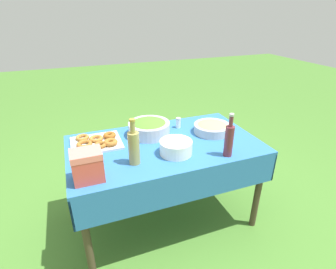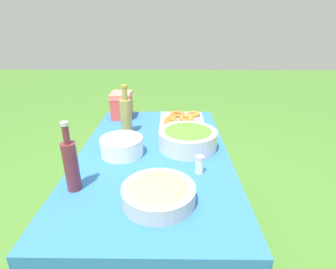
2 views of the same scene
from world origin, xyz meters
name	(u,v)px [view 1 (image 1 of 2)]	position (x,y,z in m)	size (l,w,h in m)	color
ground_plane	(165,216)	(0.00, 0.00, 0.00)	(14.00, 14.00, 0.00)	#477A2D
picnic_table	(165,154)	(0.00, 0.00, 0.62)	(1.42, 0.82, 0.72)	#2D6BB2
salad_bowl	(149,127)	(-0.06, 0.19, 0.78)	(0.33, 0.33, 0.13)	silver
pasta_bowl	(212,127)	(0.43, 0.05, 0.76)	(0.29, 0.29, 0.09)	#B2B7BC
donut_platter	(97,142)	(-0.48, 0.17, 0.74)	(0.37, 0.31, 0.05)	silver
plate_stack	(176,147)	(0.02, -0.17, 0.76)	(0.23, 0.23, 0.10)	white
olive_oil_bottle	(134,147)	(-0.28, -0.19, 0.84)	(0.07, 0.07, 0.31)	#998E4C
wine_bottle	(229,140)	(0.35, -0.32, 0.84)	(0.06, 0.06, 0.31)	maroon
cooler_box	(87,166)	(-0.58, -0.27, 0.81)	(0.18, 0.14, 0.19)	#E04C42
salt_shaker	(178,123)	(0.21, 0.23, 0.76)	(0.04, 0.04, 0.09)	white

